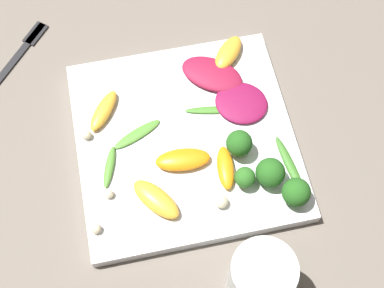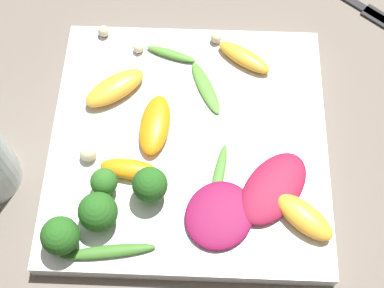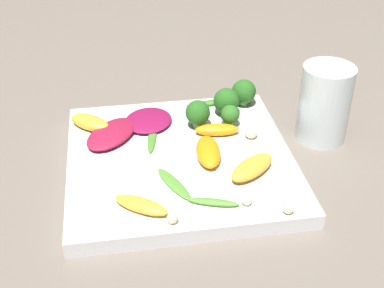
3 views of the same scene
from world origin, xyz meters
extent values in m
plane|color=#6B6056|center=(0.00, 0.00, 0.00)|extent=(2.40, 2.40, 0.00)
cube|color=white|center=(0.00, 0.00, 0.01)|extent=(0.31, 0.31, 0.02)
cylinder|color=silver|center=(-0.05, 0.22, 0.06)|extent=(0.08, 0.08, 0.12)
ellipsoid|color=maroon|center=(-0.06, -0.09, 0.03)|extent=(0.11, 0.10, 0.01)
ellipsoid|color=maroon|center=(-0.09, -0.04, 0.03)|extent=(0.10, 0.10, 0.01)
ellipsoid|color=#FCAD33|center=(-0.09, -0.12, 0.03)|extent=(0.07, 0.07, 0.02)
ellipsoid|color=orange|center=(0.01, 0.04, 0.03)|extent=(0.08, 0.04, 0.02)
ellipsoid|color=orange|center=(-0.04, 0.06, 0.03)|extent=(0.03, 0.07, 0.02)
ellipsoid|color=#FCAD33|center=(0.06, 0.09, 0.03)|extent=(0.07, 0.08, 0.02)
ellipsoid|color=#FCAD33|center=(0.11, -0.06, 0.03)|extent=(0.06, 0.07, 0.01)
cylinder|color=#84AD5B|center=(-0.06, 0.08, 0.03)|extent=(0.01, 0.01, 0.01)
sphere|color=#2D6B23|center=(-0.06, 0.08, 0.04)|extent=(0.03, 0.03, 0.03)
cylinder|color=#7A9E51|center=(-0.07, 0.04, 0.03)|extent=(0.01, 0.01, 0.02)
sphere|color=#26601E|center=(-0.07, 0.04, 0.05)|extent=(0.04, 0.04, 0.04)
cylinder|color=#7A9E51|center=(-0.12, 0.12, 0.03)|extent=(0.02, 0.02, 0.01)
sphere|color=#26601E|center=(-0.12, 0.12, 0.05)|extent=(0.04, 0.04, 0.04)
cylinder|color=#84AD5B|center=(-0.10, 0.09, 0.03)|extent=(0.01, 0.01, 0.01)
sphere|color=#26601E|center=(-0.10, 0.09, 0.05)|extent=(0.04, 0.04, 0.04)
ellipsoid|color=#518E33|center=(0.11, 0.03, 0.03)|extent=(0.03, 0.06, 0.01)
ellipsoid|color=#3D7528|center=(-0.13, 0.07, 0.03)|extent=(0.03, 0.10, 0.01)
ellipsoid|color=#518E33|center=(0.07, -0.02, 0.02)|extent=(0.08, 0.05, 0.01)
ellipsoid|color=#47842D|center=(-0.05, -0.03, 0.02)|extent=(0.09, 0.03, 0.00)
sphere|color=beige|center=(0.14, -0.03, 0.03)|extent=(0.01, 0.01, 0.01)
sphere|color=beige|center=(0.12, 0.07, 0.03)|extent=(0.01, 0.01, 0.01)
sphere|color=beige|center=(-0.03, 0.11, 0.03)|extent=(0.02, 0.02, 0.02)
sphere|color=beige|center=(0.14, 0.11, 0.03)|extent=(0.01, 0.01, 0.01)
camera|label=1|loc=(0.06, 0.33, 0.70)|focal=50.00mm
camera|label=2|loc=(-0.28, -0.01, 0.55)|focal=50.00mm
camera|label=3|loc=(0.60, -0.08, 0.44)|focal=50.00mm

